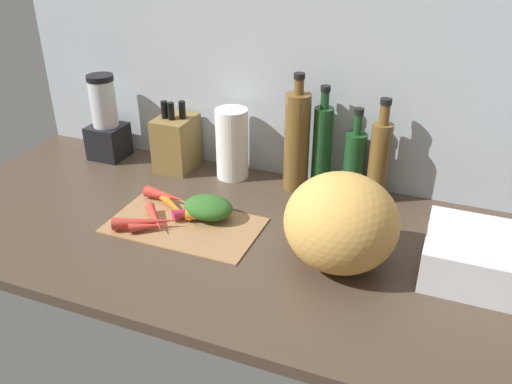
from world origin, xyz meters
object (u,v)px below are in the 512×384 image
carrot_5 (198,210)px  bottle_0 (297,141)px  carrot_3 (212,215)px  knife_block (176,142)px  cutting_board (184,225)px  paper_towel_roll (232,144)px  carrot_6 (149,226)px  carrot_2 (155,218)px  bottle_1 (322,147)px  carrot_4 (165,196)px  bottle_2 (354,162)px  carrot_0 (176,208)px  dish_rack (477,257)px  carrot_1 (146,222)px  bottle_3 (379,160)px  winter_squash (341,223)px  blender_appliance (106,123)px

carrot_5 → bottle_0: bearing=54.1°
carrot_3 → knife_block: (-25.88, 27.52, 6.57)cm
cutting_board → paper_towel_roll: bearing=90.3°
cutting_board → carrot_5: (1.37, 5.64, 1.88)cm
carrot_5 → carrot_6: bearing=-124.6°
knife_block → carrot_2: bearing=-70.6°
carrot_3 → bottle_1: size_ratio=0.45×
carrot_5 → knife_block: bearing=128.6°
carrot_5 → carrot_4: bearing=164.5°
carrot_5 → bottle_2: bottle_2 is taller
carrot_0 → dish_rack: bearing=0.8°
carrot_5 → carrot_1: bearing=-130.9°
bottle_2 → carrot_4: bearing=-152.0°
bottle_1 → bottle_3: bearing=-2.5°
carrot_5 → paper_towel_roll: bearing=93.2°
carrot_3 → winter_squash: bearing=-9.5°
carrot_2 → blender_appliance: blender_appliance is taller
carrot_0 → bottle_1: size_ratio=0.55×
carrot_6 → winter_squash: bearing=5.5°
bottle_3 → carrot_0: bearing=-149.6°
carrot_2 → carrot_6: bearing=-82.3°
carrot_2 → knife_block: (-12.06, 34.20, 6.81)cm
paper_towel_roll → blender_appliance: bearing=-177.8°
carrot_2 → blender_appliance: (-37.90, 33.08, 10.13)cm
bottle_3 → carrot_6: bearing=-142.1°
carrot_1 → carrot_2: (0.74, 3.22, -0.34)cm
cutting_board → dish_rack: size_ratio=1.71×
carrot_0 → carrot_5: size_ratio=1.22×
cutting_board → bottle_3: size_ratio=1.32×
carrot_3 → paper_towel_roll: size_ratio=0.64×
carrot_2 → bottle_0: 46.79cm
bottle_2 → carrot_6: bearing=-137.2°
cutting_board → carrot_6: (-6.96, -6.45, 1.62)cm
cutting_board → bottle_2: (37.78, 34.93, 9.98)cm
carrot_5 → bottle_2: bearing=38.8°
carrot_5 → bottle_3: bearing=33.1°
carrot_0 → bottle_1: (32.94, 30.08, 11.65)cm
knife_block → cutting_board: bearing=-58.5°
paper_towel_roll → carrot_4: bearing=-114.6°
carrot_2 → cutting_board: bearing=16.8°
carrot_5 → cutting_board: bearing=-103.7°
bottle_1 → carrot_5: bearing=-132.3°
bottle_2 → paper_towel_roll: bearing=-176.4°
knife_block → bottle_0: (40.43, 0.59, 6.39)cm
carrot_6 → dish_rack: dish_rack is taller
cutting_board → carrot_6: size_ratio=3.95×
carrot_5 → blender_appliance: blender_appliance is taller
knife_block → dish_rack: bearing=-15.7°
carrot_6 → bottle_1: bottle_1 is taller
carrot_1 → blender_appliance: bearing=135.7°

